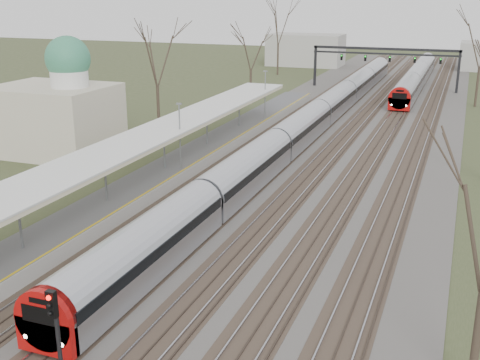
# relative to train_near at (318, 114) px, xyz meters

# --- Properties ---
(track_bed) EXTENTS (24.00, 160.00, 0.22)m
(track_bed) POSITION_rel_train_near_xyz_m (2.76, -1.18, -1.42)
(track_bed) COLOR #474442
(track_bed) RESTS_ON ground
(platform) EXTENTS (3.50, 69.00, 1.00)m
(platform) POSITION_rel_train_near_xyz_m (-6.55, -18.68, -0.98)
(platform) COLOR #9E9B93
(platform) RESTS_ON ground
(canopy) EXTENTS (4.10, 50.00, 3.11)m
(canopy) POSITION_rel_train_near_xyz_m (-6.55, -23.20, 2.45)
(canopy) COLOR slate
(canopy) RESTS_ON platform
(dome_building) EXTENTS (10.00, 8.00, 10.30)m
(dome_building) POSITION_rel_train_near_xyz_m (-19.21, -18.18, 2.24)
(dome_building) COLOR beige
(dome_building) RESTS_ON ground
(signal_gantry) EXTENTS (21.00, 0.59, 6.08)m
(signal_gantry) POSITION_rel_train_near_xyz_m (2.79, 28.80, 3.43)
(signal_gantry) COLOR black
(signal_gantry) RESTS_ON ground
(tree_west_far) EXTENTS (5.50, 5.50, 11.33)m
(tree_west_far) POSITION_rel_train_near_xyz_m (-14.50, -8.18, 6.54)
(tree_west_far) COLOR #2D231C
(tree_west_far) RESTS_ON ground
(train_near) EXTENTS (2.62, 90.21, 3.05)m
(train_near) POSITION_rel_train_near_xyz_m (0.00, 0.00, 0.00)
(train_near) COLOR #AAADB5
(train_near) RESTS_ON ground
(train_far) EXTENTS (2.62, 45.21, 3.05)m
(train_far) POSITION_rel_train_near_xyz_m (7.00, 33.78, 0.00)
(train_far) COLOR #AAADB5
(train_far) RESTS_ON ground
(signal_post) EXTENTS (0.35, 0.45, 4.10)m
(signal_post) POSITION_rel_train_near_xyz_m (1.75, -46.21, 1.25)
(signal_post) COLOR black
(signal_post) RESTS_ON ground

